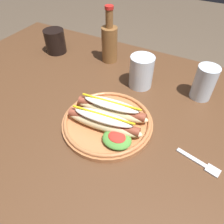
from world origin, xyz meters
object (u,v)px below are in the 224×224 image
at_px(water_cup, 204,83).
at_px(glass_bottle, 109,42).
at_px(extra_cup, 141,72).
at_px(hot_dog_plate, 108,120).
at_px(fork, 201,164).
at_px(soda_cup, 55,41).

height_order(water_cup, glass_bottle, glass_bottle).
bearing_deg(extra_cup, hot_dog_plate, -91.52).
height_order(water_cup, extra_cup, water_cup).
distance_m(water_cup, glass_bottle, 0.41).
distance_m(extra_cup, glass_bottle, 0.22).
height_order(fork, soda_cup, soda_cup).
xyz_separation_m(fork, extra_cup, (-0.28, 0.25, 0.06)).
bearing_deg(soda_cup, water_cup, -1.49).
distance_m(soda_cup, glass_bottle, 0.26).
xyz_separation_m(fork, glass_bottle, (-0.47, 0.35, 0.08)).
bearing_deg(water_cup, hot_dog_plate, -128.42).
bearing_deg(fork, extra_cup, 151.67).
xyz_separation_m(soda_cup, water_cup, (0.66, -0.02, 0.01)).
height_order(hot_dog_plate, fork, hot_dog_plate).
xyz_separation_m(soda_cup, extra_cup, (0.45, -0.06, 0.01)).
distance_m(hot_dog_plate, extra_cup, 0.24).
bearing_deg(glass_bottle, soda_cup, -169.08).
relative_size(fork, water_cup, 0.99).
bearing_deg(water_cup, extra_cup, -169.85).
xyz_separation_m(hot_dog_plate, water_cup, (0.22, 0.28, 0.04)).
distance_m(hot_dog_plate, glass_bottle, 0.40).
relative_size(water_cup, glass_bottle, 0.53).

